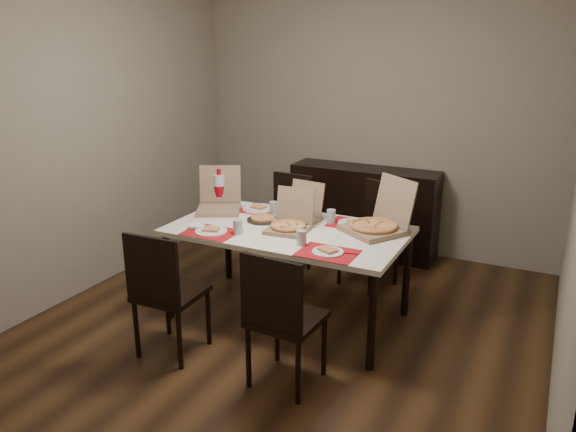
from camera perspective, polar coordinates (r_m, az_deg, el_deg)
The scene contains 20 objects.
ground at distance 4.51m, azimuth -0.11°, elevation -11.01°, with size 3.80×4.00×0.02m, color #442914.
room_walls at distance 4.38m, azimuth 2.47°, elevation 12.10°, with size 3.84×4.02×2.62m.
sideboard at distance 5.86m, azimuth 7.68°, elevation 0.56°, with size 1.50×0.40×0.90m, color black.
dining_table at distance 4.36m, azimuth -0.00°, elevation -2.09°, with size 1.80×1.00×0.75m.
chair_near_left at distance 3.96m, azimuth -12.47°, elevation -7.28°, with size 0.43×0.43×0.93m.
chair_near_right at distance 3.54m, azimuth -0.71°, elevation -10.00°, with size 0.44×0.44×0.93m.
chair_far_left at distance 5.33m, azimuth -0.09°, elevation -0.35°, with size 0.44×0.44×0.93m.
chair_far_right at distance 5.10m, azimuth 8.75°, elevation -1.37°, with size 0.54×0.54×0.93m.
setting_near_left at distance 4.27m, azimuth -7.32°, elevation -1.40°, with size 0.46×0.30×0.11m.
setting_near_right at distance 3.88m, azimuth 3.24°, elevation -3.22°, with size 0.46×0.30×0.11m.
setting_far_left at distance 4.79m, azimuth -2.79°, elevation 0.80°, with size 0.46×0.30×0.11m.
setting_far_right at distance 4.45m, azimuth 6.14°, elevation -0.56°, with size 0.47×0.30×0.11m.
napkin_loose at distance 4.31m, azimuth 0.66°, elevation -1.24°, with size 0.12×0.11×0.02m, color white.
pizza_box_center at distance 4.28m, azimuth 0.16°, elevation -0.78°, with size 0.33×0.36×0.30m.
pizza_box_right at distance 4.29m, azimuth 9.04°, elevation -0.83°, with size 0.57×0.59×0.40m.
pizza_box_left at distance 4.81m, azimuth -7.01°, elevation 1.28°, with size 0.49×0.51×0.36m.
pizza_box_extra at distance 4.49m, azimuth 1.17°, elevation 0.16°, with size 0.35×0.37×0.30m.
faina_plate at distance 4.52m, azimuth -2.57°, elevation -0.32°, with size 0.26×0.26×0.03m.
dip_bowl at distance 4.51m, azimuth 1.79°, elevation -0.34°, with size 0.10×0.10×0.02m, color white.
soda_bottle at distance 4.94m, azimuth -6.98°, elevation 2.64°, with size 0.11×0.11×0.33m.
Camera 1 is at (1.77, -3.55, 2.15)m, focal length 35.00 mm.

